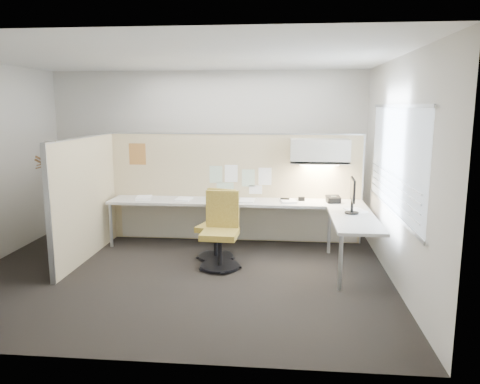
# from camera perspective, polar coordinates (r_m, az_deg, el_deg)

# --- Properties ---
(floor) EXTENTS (5.50, 4.50, 0.01)m
(floor) POSITION_cam_1_polar(r_m,az_deg,el_deg) (6.44, -7.15, -9.64)
(floor) COLOR black
(floor) RESTS_ON ground
(ceiling) EXTENTS (5.50, 4.50, 0.01)m
(ceiling) POSITION_cam_1_polar(r_m,az_deg,el_deg) (6.08, -7.78, 16.06)
(ceiling) COLOR white
(ceiling) RESTS_ON wall_back
(wall_back) EXTENTS (5.50, 0.02, 2.80)m
(wall_back) POSITION_cam_1_polar(r_m,az_deg,el_deg) (8.30, -4.00, 4.90)
(wall_back) COLOR beige
(wall_back) RESTS_ON ground
(wall_front) EXTENTS (5.50, 0.02, 2.80)m
(wall_front) POSITION_cam_1_polar(r_m,az_deg,el_deg) (3.98, -14.65, -1.52)
(wall_front) COLOR beige
(wall_front) RESTS_ON ground
(wall_right) EXTENTS (0.02, 4.50, 2.80)m
(wall_right) POSITION_cam_1_polar(r_m,az_deg,el_deg) (6.11, 18.58, 2.39)
(wall_right) COLOR beige
(wall_right) RESTS_ON ground
(window_pane) EXTENTS (0.01, 2.80, 1.30)m
(window_pane) POSITION_cam_1_polar(r_m,az_deg,el_deg) (6.09, 18.43, 3.79)
(window_pane) COLOR #A8B5C4
(window_pane) RESTS_ON wall_right
(partition_back) EXTENTS (4.10, 0.06, 1.75)m
(partition_back) POSITION_cam_1_polar(r_m,az_deg,el_deg) (7.66, -0.68, 0.50)
(partition_back) COLOR beige
(partition_back) RESTS_ON floor
(partition_left) EXTENTS (0.06, 2.20, 1.75)m
(partition_left) POSITION_cam_1_polar(r_m,az_deg,el_deg) (7.13, -18.27, -0.78)
(partition_left) COLOR beige
(partition_left) RESTS_ON floor
(desk) EXTENTS (4.00, 2.07, 0.73)m
(desk) POSITION_cam_1_polar(r_m,az_deg,el_deg) (7.22, 1.93, -2.34)
(desk) COLOR beige
(desk) RESTS_ON floor
(overhead_bin) EXTENTS (0.90, 0.36, 0.38)m
(overhead_bin) POSITION_cam_1_polar(r_m,az_deg,el_deg) (7.34, 9.70, 4.92)
(overhead_bin) COLOR beige
(overhead_bin) RESTS_ON partition_back
(task_light_strip) EXTENTS (0.60, 0.06, 0.02)m
(task_light_strip) POSITION_cam_1_polar(r_m,az_deg,el_deg) (7.37, 9.65, 3.29)
(task_light_strip) COLOR #FFEABF
(task_light_strip) RESTS_ON overhead_bin
(pinned_papers) EXTENTS (1.01, 0.00, 0.47)m
(pinned_papers) POSITION_cam_1_polar(r_m,az_deg,el_deg) (7.59, -0.11, 1.62)
(pinned_papers) COLOR #8CBF8C
(pinned_papers) RESTS_ON partition_back
(poster) EXTENTS (0.28, 0.00, 0.35)m
(poster) POSITION_cam_1_polar(r_m,az_deg,el_deg) (7.88, -12.40, 4.54)
(poster) COLOR orange
(poster) RESTS_ON partition_back
(chair_left) EXTENTS (0.57, 0.59, 0.98)m
(chair_left) POSITION_cam_1_polar(r_m,az_deg,el_deg) (6.87, -2.75, -4.24)
(chair_left) COLOR black
(chair_left) RESTS_ON floor
(chair_right) EXTENTS (0.54, 0.54, 1.03)m
(chair_right) POSITION_cam_1_polar(r_m,az_deg,el_deg) (6.45, -2.37, -5.00)
(chair_right) COLOR black
(chair_right) RESTS_ON floor
(monitor) EXTENTS (0.19, 0.47, 0.49)m
(monitor) POSITION_cam_1_polar(r_m,az_deg,el_deg) (6.60, 13.56, -0.19)
(monitor) COLOR black
(monitor) RESTS_ON desk
(phone) EXTENTS (0.23, 0.22, 0.12)m
(phone) POSITION_cam_1_polar(r_m,az_deg,el_deg) (7.34, 11.27, -0.88)
(phone) COLOR black
(phone) RESTS_ON desk
(stapler) EXTENTS (0.14, 0.06, 0.05)m
(stapler) POSITION_cam_1_polar(r_m,az_deg,el_deg) (7.36, 5.49, -0.92)
(stapler) COLOR black
(stapler) RESTS_ON desk
(tape_dispenser) EXTENTS (0.11, 0.07, 0.06)m
(tape_dispenser) POSITION_cam_1_polar(r_m,az_deg,el_deg) (7.42, 7.50, -0.83)
(tape_dispenser) COLOR black
(tape_dispenser) RESTS_ON desk
(coat_hook) EXTENTS (0.18, 0.47, 1.41)m
(coat_hook) POSITION_cam_1_polar(r_m,az_deg,el_deg) (6.27, -22.60, 2.41)
(coat_hook) COLOR silver
(coat_hook) RESTS_ON partition_left
(paper_stack_0) EXTENTS (0.28, 0.33, 0.04)m
(paper_stack_0) POSITION_cam_1_polar(r_m,az_deg,el_deg) (7.66, -11.63, -0.68)
(paper_stack_0) COLOR white
(paper_stack_0) RESTS_ON desk
(paper_stack_1) EXTENTS (0.25, 0.32, 0.02)m
(paper_stack_1) POSITION_cam_1_polar(r_m,az_deg,el_deg) (7.49, -6.86, -0.86)
(paper_stack_1) COLOR white
(paper_stack_1) RESTS_ON desk
(paper_stack_2) EXTENTS (0.24, 0.31, 0.05)m
(paper_stack_2) POSITION_cam_1_polar(r_m,az_deg,el_deg) (7.30, -2.75, -0.98)
(paper_stack_2) COLOR white
(paper_stack_2) RESTS_ON desk
(paper_stack_3) EXTENTS (0.24, 0.31, 0.02)m
(paper_stack_3) POSITION_cam_1_polar(r_m,az_deg,el_deg) (7.33, 0.84, -1.04)
(paper_stack_3) COLOR white
(paper_stack_3) RESTS_ON desk
(paper_stack_4) EXTENTS (0.28, 0.34, 0.03)m
(paper_stack_4) POSITION_cam_1_polar(r_m,az_deg,el_deg) (7.31, 5.91, -1.09)
(paper_stack_4) COLOR white
(paper_stack_4) RESTS_ON desk
(paper_stack_5) EXTENTS (0.32, 0.36, 0.02)m
(paper_stack_5) POSITION_cam_1_polar(r_m,az_deg,el_deg) (6.85, 13.90, -2.18)
(paper_stack_5) COLOR white
(paper_stack_5) RESTS_ON desk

